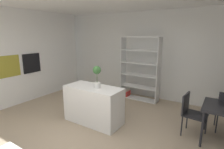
% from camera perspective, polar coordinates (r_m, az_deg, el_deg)
% --- Properties ---
extents(ground_plane, '(10.29, 10.29, 0.00)m').
position_cam_1_polar(ground_plane, '(4.06, -5.50, -18.63)').
color(ground_plane, tan).
extents(back_partition, '(7.47, 0.06, 2.85)m').
position_cam_1_polar(back_partition, '(6.07, 11.61, 6.06)').
color(back_partition, silver).
rests_on(back_partition, ground_plane).
extents(tall_cabinet_run_left, '(0.64, 5.33, 2.85)m').
position_cam_1_polar(tall_cabinet_run_left, '(6.19, -31.14, 4.60)').
color(tall_cabinet_run_left, white).
rests_on(tall_cabinet_run_left, ground_plane).
extents(built_in_oven, '(0.06, 0.57, 0.61)m').
position_cam_1_polar(built_in_oven, '(6.23, -24.35, 3.37)').
color(built_in_oven, black).
rests_on(built_in_oven, ground_plane).
extents(kitchen_island, '(1.39, 0.63, 0.89)m').
position_cam_1_polar(kitchen_island, '(4.39, -5.94, -9.58)').
color(kitchen_island, white).
rests_on(kitchen_island, ground_plane).
extents(potted_plant_on_island, '(0.19, 0.19, 0.52)m').
position_cam_1_polar(potted_plant_on_island, '(4.08, -4.84, -0.17)').
color(potted_plant_on_island, white).
rests_on(potted_plant_on_island, kitchen_island).
extents(open_bookshelf, '(1.25, 0.36, 2.03)m').
position_cam_1_polar(open_bookshelf, '(5.81, 8.68, 1.28)').
color(open_bookshelf, white).
rests_on(open_bookshelf, ground_plane).
extents(dining_chair_island_side, '(0.49, 0.49, 0.89)m').
position_cam_1_polar(dining_chair_island_side, '(4.19, 23.89, -10.50)').
color(dining_chair_island_side, '#232328').
rests_on(dining_chair_island_side, ground_plane).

